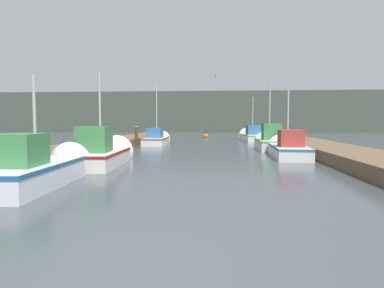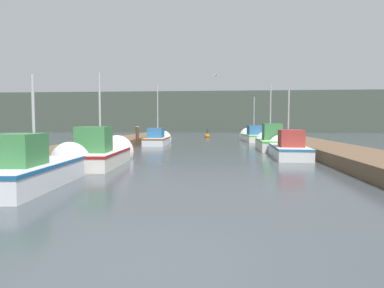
{
  "view_description": "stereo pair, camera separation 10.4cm",
  "coord_description": "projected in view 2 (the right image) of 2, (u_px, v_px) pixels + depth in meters",
  "views": [
    {
      "loc": [
        0.86,
        -3.69,
        1.74
      ],
      "look_at": [
        -0.4,
        11.52,
        0.75
      ],
      "focal_mm": 32.0,
      "sensor_mm": 36.0,
      "label": 1
    },
    {
      "loc": [
        0.97,
        -3.69,
        1.74
      ],
      "look_at": [
        -0.4,
        11.52,
        0.75
      ],
      "focal_mm": 32.0,
      "sensor_mm": 36.0,
      "label": 2
    }
  ],
  "objects": [
    {
      "name": "ground_plane",
      "position": [
        136.0,
        276.0,
        3.86
      ],
      "size": [
        200.0,
        200.0,
        0.0
      ],
      "color": "#3D4449"
    },
    {
      "name": "dock_left",
      "position": [
        95.0,
        147.0,
        20.34
      ],
      "size": [
        2.85,
        40.0,
        0.51
      ],
      "color": "brown",
      "rests_on": "ground_plane"
    },
    {
      "name": "dock_right",
      "position": [
        323.0,
        148.0,
        19.16
      ],
      "size": [
        2.85,
        40.0,
        0.51
      ],
      "color": "brown",
      "rests_on": "ground_plane"
    },
    {
      "name": "distant_shore_ridge",
      "position": [
        218.0,
        113.0,
        63.79
      ],
      "size": [
        120.0,
        16.0,
        6.8
      ],
      "color": "#424C42",
      "rests_on": "ground_plane"
    },
    {
      "name": "fishing_boat_0",
      "position": [
        38.0,
        168.0,
        9.54
      ],
      "size": [
        1.82,
        4.98,
        3.43
      ],
      "rotation": [
        0.0,
        0.0,
        0.07
      ],
      "color": "silver",
      "rests_on": "ground_plane"
    },
    {
      "name": "fishing_boat_1",
      "position": [
        103.0,
        153.0,
        14.22
      ],
      "size": [
        2.0,
        5.32,
        4.2
      ],
      "rotation": [
        0.0,
        0.0,
        0.07
      ],
      "color": "silver",
      "rests_on": "ground_plane"
    },
    {
      "name": "fishing_boat_2",
      "position": [
        287.0,
        148.0,
        17.3
      ],
      "size": [
        1.7,
        5.46,
        3.74
      ],
      "rotation": [
        0.0,
        0.0,
        -0.04
      ],
      "color": "silver",
      "rests_on": "ground_plane"
    },
    {
      "name": "fishing_boat_3",
      "position": [
        270.0,
        141.0,
        21.72
      ],
      "size": [
        1.54,
        5.17,
        4.51
      ],
      "rotation": [
        0.0,
        0.0,
        -0.01
      ],
      "color": "silver",
      "rests_on": "ground_plane"
    },
    {
      "name": "fishing_boat_4",
      "position": [
        158.0,
        139.0,
        26.6
      ],
      "size": [
        1.67,
        5.51,
        4.96
      ],
      "rotation": [
        0.0,
        0.0,
        0.03
      ],
      "color": "silver",
      "rests_on": "ground_plane"
    },
    {
      "name": "fishing_boat_5",
      "position": [
        253.0,
        136.0,
        31.31
      ],
      "size": [
        2.31,
        5.89,
        4.53
      ],
      "rotation": [
        0.0,
        0.0,
        0.1
      ],
      "color": "silver",
      "rests_on": "ground_plane"
    },
    {
      "name": "mooring_piling_0",
      "position": [
        291.0,
        142.0,
        21.14
      ],
      "size": [
        0.33,
        0.33,
        1.03
      ],
      "color": "#473523",
      "rests_on": "ground_plane"
    },
    {
      "name": "mooring_piling_1",
      "position": [
        137.0,
        136.0,
        24.52
      ],
      "size": [
        0.28,
        0.28,
        1.42
      ],
      "color": "#473523",
      "rests_on": "ground_plane"
    },
    {
      "name": "mooring_piling_2",
      "position": [
        78.0,
        150.0,
        14.97
      ],
      "size": [
        0.24,
        0.24,
        1.0
      ],
      "color": "#473523",
      "rests_on": "ground_plane"
    },
    {
      "name": "channel_buoy",
      "position": [
        207.0,
        136.0,
        37.83
      ],
      "size": [
        0.55,
        0.55,
        1.05
      ],
      "color": "#BF6513",
      "rests_on": "ground_plane"
    },
    {
      "name": "seagull_lead",
      "position": [
        216.0,
        75.0,
        25.91
      ],
      "size": [
        0.3,
        0.56,
        0.12
      ],
      "rotation": [
        0.0,
        0.0,
        1.77
      ],
      "color": "white"
    }
  ]
}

